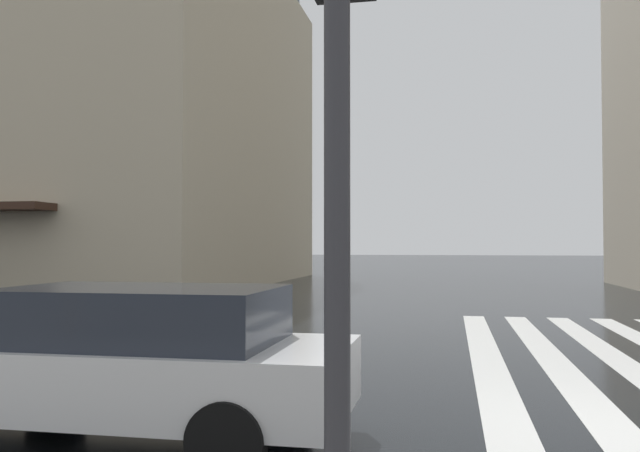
# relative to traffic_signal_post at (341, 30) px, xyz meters

# --- Properties ---
(traffic_signal_post) EXTENTS (0.44, 0.30, 3.71)m
(traffic_signal_post) POSITION_rel_traffic_signal_post_xyz_m (0.00, 0.00, 0.00)
(traffic_signal_post) COLOR #333338
(traffic_signal_post) RESTS_ON sidewalk_pavement
(car_white) EXTENTS (1.85, 4.10, 1.41)m
(car_white) POSITION_rel_traffic_signal_post_xyz_m (2.60, 2.38, -2.06)
(car_white) COLOR silver
(car_white) RESTS_ON ground_plane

